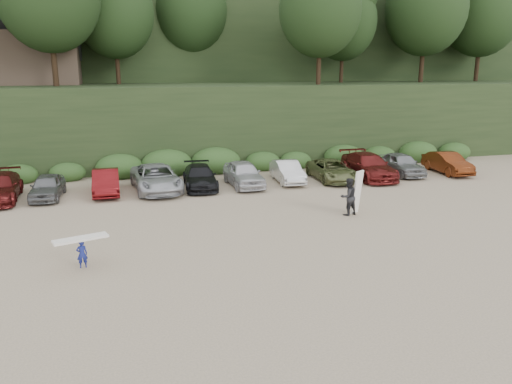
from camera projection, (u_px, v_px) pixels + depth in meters
name	position (u px, v px, depth m)	size (l,w,h in m)	color
ground	(251.00, 238.00, 22.04)	(120.00, 120.00, 0.00)	tan
hillside_backdrop	(162.00, 29.00, 52.85)	(90.00, 41.50, 28.00)	black
parked_cars	(177.00, 178.00, 30.57)	(39.92, 6.00, 1.64)	#A2A3A7
child_surfer	(81.00, 247.00, 18.59)	(2.05, 1.11, 1.19)	navy
adult_surfer	(349.00, 196.00, 25.28)	(1.44, 0.92, 2.26)	black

